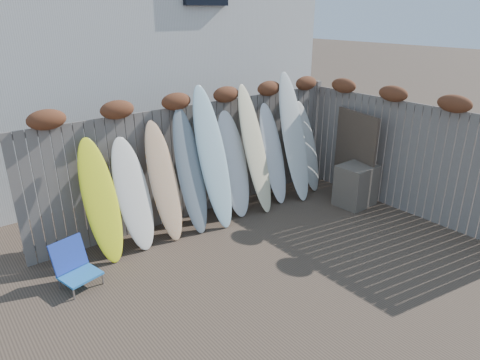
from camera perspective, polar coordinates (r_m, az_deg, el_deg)
ground at (r=6.34m, az=6.84°, el=-11.63°), size 80.00×80.00×0.00m
back_fence at (r=7.57m, az=-5.23°, el=4.04°), size 6.05×0.28×2.24m
right_fence at (r=8.21m, az=21.06°, el=3.77°), size 0.28×4.40×2.24m
house at (r=11.06m, az=-15.99°, el=19.57°), size 8.50×5.50×6.33m
beach_chair at (r=6.25m, az=-21.23°, el=-10.52°), size 0.57×0.60×0.63m
wooden_crate at (r=8.36m, az=15.18°, el=-0.68°), size 0.69×0.58×0.79m
lattice_panel at (r=8.59m, az=15.00°, el=3.19°), size 0.30×1.11×1.70m
surfboard_0 at (r=6.50m, az=-18.07°, el=-2.70°), size 0.52×0.67×1.81m
surfboard_1 at (r=6.71m, az=-14.06°, el=-1.88°), size 0.59×0.66×1.72m
surfboard_2 at (r=6.88m, az=-10.12°, el=-0.19°), size 0.48×0.68×1.89m
surfboard_3 at (r=7.05m, az=-6.66°, el=1.13°), size 0.51×0.75×2.02m
surfboard_4 at (r=7.17m, az=-3.65°, el=2.98°), size 0.53×0.82×2.34m
surfboard_5 at (r=7.58m, az=-0.90°, el=2.10°), size 0.59×0.70×1.85m
surfboard_6 at (r=7.71m, az=1.99°, el=4.07°), size 0.54×0.83×2.27m
surfboard_7 at (r=8.14m, az=4.41°, el=3.50°), size 0.48×0.67×1.87m
surfboard_8 at (r=8.30m, az=7.20°, el=5.68°), size 0.59×0.88×2.40m
surfboard_9 at (r=8.78m, az=8.90°, el=4.42°), size 0.59×0.69×1.79m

